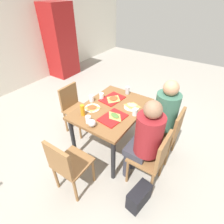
% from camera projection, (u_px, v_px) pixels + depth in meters
% --- Properties ---
extents(ground_plane, '(10.00, 10.00, 0.02)m').
position_uv_depth(ground_plane, '(112.00, 145.00, 3.00)').
color(ground_plane, '#9E998E').
extents(main_table, '(1.13, 0.84, 0.77)m').
position_uv_depth(main_table, '(112.00, 113.00, 2.60)').
color(main_table, brown).
rests_on(main_table, ground_plane).
extents(chair_near_left, '(0.40, 0.40, 0.86)m').
position_uv_depth(chair_near_left, '(153.00, 157.00, 2.14)').
color(chair_near_left, olive).
rests_on(chair_near_left, ground_plane).
extents(chair_near_right, '(0.40, 0.40, 0.86)m').
position_uv_depth(chair_near_right, '(169.00, 131.00, 2.52)').
color(chair_near_right, olive).
rests_on(chair_near_right, ground_plane).
extents(chair_far_side, '(0.40, 0.40, 0.86)m').
position_uv_depth(chair_far_side, '(74.00, 106.00, 3.06)').
color(chair_far_side, olive).
rests_on(chair_far_side, ground_plane).
extents(chair_left_end, '(0.40, 0.40, 0.86)m').
position_uv_depth(chair_left_end, '(67.00, 164.00, 2.06)').
color(chair_left_end, olive).
rests_on(chair_left_end, ground_plane).
extents(person_in_red, '(0.32, 0.42, 1.27)m').
position_uv_depth(person_in_red, '(145.00, 138.00, 2.06)').
color(person_in_red, '#383842').
rests_on(person_in_red, ground_plane).
extents(person_in_brown_jacket, '(0.32, 0.42, 1.27)m').
position_uv_depth(person_in_brown_jacket, '(163.00, 114.00, 2.44)').
color(person_in_brown_jacket, '#383842').
rests_on(person_in_brown_jacket, ground_plane).
extents(tray_red_near, '(0.39, 0.30, 0.02)m').
position_uv_depth(tray_red_near, '(113.00, 118.00, 2.34)').
color(tray_red_near, red).
rests_on(tray_red_near, main_table).
extents(tray_red_far, '(0.39, 0.30, 0.02)m').
position_uv_depth(tray_red_far, '(112.00, 99.00, 2.73)').
color(tray_red_far, red).
rests_on(tray_red_far, main_table).
extents(paper_plate_center, '(0.22, 0.22, 0.01)m').
position_uv_depth(paper_plate_center, '(92.00, 108.00, 2.53)').
color(paper_plate_center, white).
rests_on(paper_plate_center, main_table).
extents(paper_plate_near_edge, '(0.22, 0.22, 0.01)m').
position_uv_depth(paper_plate_near_edge, '(132.00, 107.00, 2.55)').
color(paper_plate_near_edge, white).
rests_on(paper_plate_near_edge, main_table).
extents(pizza_slice_a, '(0.19, 0.24, 0.02)m').
position_uv_depth(pizza_slice_a, '(115.00, 116.00, 2.34)').
color(pizza_slice_a, tan).
rests_on(pizza_slice_a, tray_red_near).
extents(pizza_slice_b, '(0.21, 0.18, 0.02)m').
position_uv_depth(pizza_slice_b, '(113.00, 99.00, 2.70)').
color(pizza_slice_b, tan).
rests_on(pizza_slice_b, tray_red_far).
extents(pizza_slice_c, '(0.23, 0.24, 0.02)m').
position_uv_depth(pizza_slice_c, '(92.00, 107.00, 2.52)').
color(pizza_slice_c, '#C68C47').
rests_on(pizza_slice_c, paper_plate_center).
extents(pizza_slice_d, '(0.20, 0.23, 0.02)m').
position_uv_depth(pizza_slice_d, '(132.00, 105.00, 2.56)').
color(pizza_slice_d, '#C68C47').
rests_on(pizza_slice_d, paper_plate_near_edge).
extents(plastic_cup_a, '(0.07, 0.07, 0.10)m').
position_uv_depth(plastic_cup_a, '(92.00, 98.00, 2.65)').
color(plastic_cup_a, white).
rests_on(plastic_cup_a, main_table).
extents(plastic_cup_b, '(0.07, 0.07, 0.10)m').
position_uv_depth(plastic_cup_b, '(135.00, 112.00, 2.37)').
color(plastic_cup_b, white).
rests_on(plastic_cup_b, main_table).
extents(plastic_cup_c, '(0.07, 0.07, 0.10)m').
position_uv_depth(plastic_cup_c, '(88.00, 120.00, 2.24)').
color(plastic_cup_c, white).
rests_on(plastic_cup_c, main_table).
extents(plastic_cup_d, '(0.07, 0.07, 0.10)m').
position_uv_depth(plastic_cup_d, '(102.00, 96.00, 2.71)').
color(plastic_cup_d, white).
rests_on(plastic_cup_d, main_table).
extents(soda_can, '(0.07, 0.07, 0.12)m').
position_uv_depth(soda_can, '(127.00, 90.00, 2.84)').
color(soda_can, '#B7BCC6').
rests_on(soda_can, main_table).
extents(condiment_bottle, '(0.06, 0.06, 0.16)m').
position_uv_depth(condiment_bottle, '(83.00, 110.00, 2.35)').
color(condiment_bottle, orange).
rests_on(condiment_bottle, main_table).
extents(foil_bundle, '(0.10, 0.10, 0.10)m').
position_uv_depth(foil_bundle, '(92.00, 123.00, 2.18)').
color(foil_bundle, silver).
rests_on(foil_bundle, main_table).
extents(handbag, '(0.34, 0.21, 0.28)m').
position_uv_depth(handbag, '(139.00, 197.00, 2.11)').
color(handbag, black).
rests_on(handbag, ground_plane).
extents(drink_fridge, '(0.70, 0.60, 1.90)m').
position_uv_depth(drink_fridge, '(60.00, 42.00, 4.85)').
color(drink_fridge, maroon).
rests_on(drink_fridge, ground_plane).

